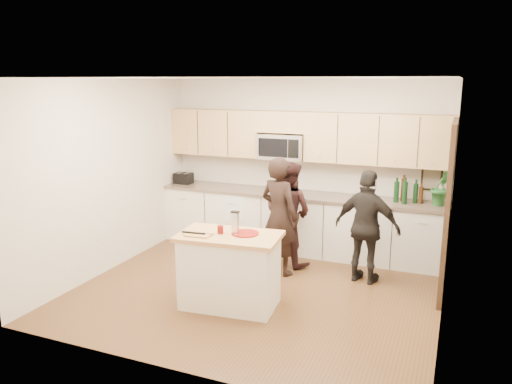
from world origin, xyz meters
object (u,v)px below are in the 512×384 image
at_px(woman_center, 288,213).
at_px(woman_right, 367,227).
at_px(island, 230,270).
at_px(toaster, 184,178).
at_px(woman_left, 279,216).

height_order(woman_center, woman_right, woman_center).
height_order(island, woman_center, woman_center).
bearing_deg(toaster, woman_left, -25.07).
height_order(toaster, woman_center, woman_center).
distance_m(woman_left, woman_right, 1.20).
distance_m(toaster, woman_left, 2.33).
height_order(toaster, woman_right, woman_right).
bearing_deg(toaster, woman_right, -14.44).
distance_m(woman_center, woman_right, 1.23).
relative_size(toaster, woman_center, 0.19).
bearing_deg(woman_left, woman_right, -153.59).
xyz_separation_m(woman_left, woman_center, (-0.01, 0.40, -0.06)).
relative_size(island, woman_right, 0.82).
relative_size(woman_left, woman_right, 1.08).
relative_size(toaster, woman_left, 0.17).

